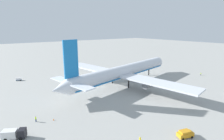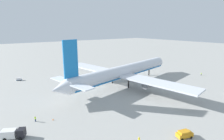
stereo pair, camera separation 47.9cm
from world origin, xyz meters
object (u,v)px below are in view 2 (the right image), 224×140
(baggage_cart_0, at_px, (19,79))
(ground_worker_0, at_px, (201,74))
(service_truck_1, at_px, (13,133))
(traffic_cone_0, at_px, (53,119))
(service_van, at_px, (184,134))
(ground_worker_4, at_px, (139,140))
(ground_worker_1, at_px, (35,119))
(airliner, at_px, (123,72))

(baggage_cart_0, xyz_separation_m, ground_worker_0, (89.76, -53.41, 0.08))
(service_truck_1, relative_size, baggage_cart_0, 1.85)
(baggage_cart_0, height_order, traffic_cone_0, baggage_cart_0)
(service_truck_1, distance_m, traffic_cone_0, 11.84)
(service_van, distance_m, ground_worker_4, 12.27)
(service_truck_1, bearing_deg, ground_worker_1, 40.57)
(service_truck_1, height_order, ground_worker_1, service_truck_1)
(ground_worker_0, relative_size, ground_worker_1, 0.98)
(airliner, height_order, baggage_cart_0, airliner)
(service_truck_1, bearing_deg, ground_worker_4, -39.43)
(service_van, bearing_deg, traffic_cone_0, 130.00)
(ground_worker_1, bearing_deg, ground_worker_0, -1.32)
(airliner, xyz_separation_m, baggage_cart_0, (-40.73, 39.00, -5.74))
(baggage_cart_0, distance_m, ground_worker_0, 104.45)
(ground_worker_0, xyz_separation_m, traffic_cone_0, (-89.09, -0.14, -0.59))
(service_truck_1, height_order, baggage_cart_0, service_truck_1)
(airliner, height_order, ground_worker_1, airliner)
(service_van, xyz_separation_m, ground_worker_4, (-11.01, 5.43, -0.19))
(service_van, xyz_separation_m, baggage_cart_0, (-25.21, 82.79, -0.24))
(service_van, bearing_deg, service_truck_1, 144.20)
(airliner, distance_m, service_van, 46.78)
(service_van, xyz_separation_m, ground_worker_0, (64.55, 29.38, -0.16))
(service_van, relative_size, baggage_cart_0, 1.44)
(baggage_cart_0, distance_m, ground_worker_4, 78.66)
(service_van, distance_m, traffic_cone_0, 38.18)
(airliner, xyz_separation_m, ground_worker_0, (49.04, -14.40, -5.66))
(service_van, bearing_deg, ground_worker_1, 132.71)
(airliner, bearing_deg, ground_worker_0, -16.37)
(traffic_cone_0, bearing_deg, ground_worker_1, 153.33)
(service_truck_1, height_order, traffic_cone_0, service_truck_1)
(service_truck_1, relative_size, ground_worker_1, 3.43)
(ground_worker_0, xyz_separation_m, ground_worker_1, (-93.68, 2.16, 0.02))
(baggage_cart_0, xyz_separation_m, traffic_cone_0, (0.67, -53.54, -0.51))
(airliner, xyz_separation_m, traffic_cone_0, (-40.05, -14.54, -6.26))
(airliner, relative_size, baggage_cart_0, 24.17)
(baggage_cart_0, bearing_deg, service_truck_1, -100.54)
(baggage_cart_0, bearing_deg, service_van, -73.06)
(ground_worker_0, xyz_separation_m, ground_worker_4, (-75.56, -23.96, -0.03))
(service_truck_1, distance_m, ground_worker_4, 32.12)
(traffic_cone_0, bearing_deg, service_van, -50.00)
(baggage_cart_0, distance_m, traffic_cone_0, 53.55)
(baggage_cart_0, bearing_deg, ground_worker_1, -94.37)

